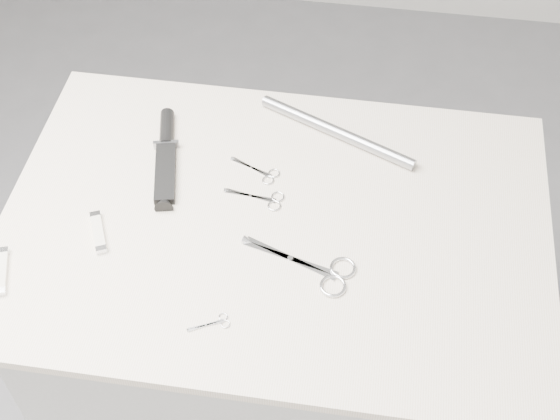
# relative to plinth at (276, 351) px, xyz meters

# --- Properties ---
(plinth) EXTENTS (0.90, 0.60, 0.90)m
(plinth) POSITION_rel_plinth_xyz_m (0.00, 0.00, 0.00)
(plinth) COLOR #BBBBB9
(plinth) RESTS_ON ground
(display_board) EXTENTS (1.00, 0.70, 0.02)m
(display_board) POSITION_rel_plinth_xyz_m (0.00, 0.00, 0.46)
(display_board) COLOR beige
(display_board) RESTS_ON plinth
(large_shears) EXTENTS (0.21, 0.11, 0.01)m
(large_shears) POSITION_rel_plinth_xyz_m (0.10, -0.10, 0.47)
(large_shears) COLOR silver
(large_shears) RESTS_ON display_board
(embroidery_scissors_a) EXTENTS (0.11, 0.05, 0.00)m
(embroidery_scissors_a) POSITION_rel_plinth_xyz_m (-0.03, 0.05, 0.47)
(embroidery_scissors_a) COLOR silver
(embroidery_scissors_a) RESTS_ON display_board
(embroidery_scissors_b) EXTENTS (0.10, 0.06, 0.00)m
(embroidery_scissors_b) POSITION_rel_plinth_xyz_m (-0.04, 0.12, 0.47)
(embroidery_scissors_b) COLOR silver
(embroidery_scissors_b) RESTS_ON display_board
(tiny_scissors) EXTENTS (0.07, 0.05, 0.00)m
(tiny_scissors) POSITION_rel_plinth_xyz_m (-0.06, -0.23, 0.47)
(tiny_scissors) COLOR silver
(tiny_scissors) RESTS_ON display_board
(sheathed_knife) EXTENTS (0.09, 0.24, 0.03)m
(sheathed_knife) POSITION_rel_plinth_xyz_m (-0.24, 0.13, 0.48)
(sheathed_knife) COLOR black
(sheathed_knife) RESTS_ON display_board
(pocket_knife_a) EXTENTS (0.05, 0.10, 0.01)m
(pocket_knife_a) POSITION_rel_plinth_xyz_m (-0.45, -0.18, 0.48)
(pocket_knife_a) COLOR silver
(pocket_knife_a) RESTS_ON display_board
(pocket_knife_b) EXTENTS (0.06, 0.09, 0.01)m
(pocket_knife_b) POSITION_rel_plinth_xyz_m (-0.31, -0.08, 0.48)
(pocket_knife_b) COLOR silver
(pocket_knife_b) RESTS_ON display_board
(metal_rail) EXTENTS (0.32, 0.16, 0.02)m
(metal_rail) POSITION_rel_plinth_xyz_m (0.09, 0.24, 0.48)
(metal_rail) COLOR gray
(metal_rail) RESTS_ON display_board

